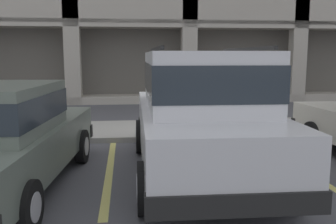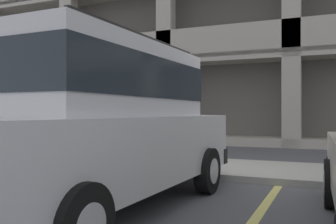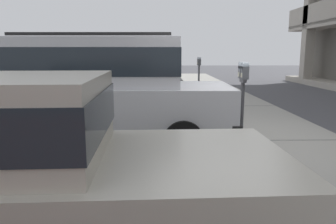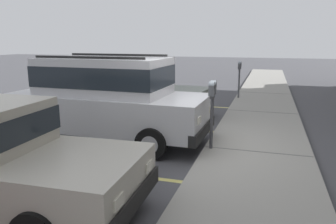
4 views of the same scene
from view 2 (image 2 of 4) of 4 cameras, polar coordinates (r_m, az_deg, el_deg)
name	(u,v)px [view 2 (image 2 of 4)]	position (r m, az deg, el deg)	size (l,w,h in m)	color
ground_plane	(179,184)	(6.54, 1.64, -10.87)	(80.00, 80.00, 0.10)	#4C4C51
sidewalk	(202,167)	(7.73, 5.28, -8.37)	(40.00, 2.20, 0.12)	#9E9B93
parking_stall_lines	(261,210)	(4.77, 14.05, -14.31)	(13.20, 4.80, 0.01)	#DBD16B
silver_suv	(96,120)	(4.56, -10.98, -1.19)	(2.10, 4.83, 2.03)	silver
parking_meter_near	(189,112)	(6.73, 3.20, 0.06)	(0.35, 0.12, 1.44)	#47474C
parking_garage	(303,7)	(18.87, 19.82, 14.87)	(32.00, 10.00, 13.25)	#5C5851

